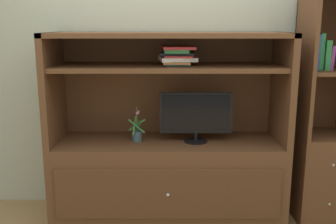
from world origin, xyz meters
TOP-DOWN VIEW (x-y plane):
  - painted_rear_wall at (0.00, 0.75)m, footprint 6.00×0.10m
  - media_console at (0.00, 0.41)m, footprint 1.87×0.63m
  - tv_monitor at (0.22, 0.37)m, footprint 0.58×0.19m
  - potted_plant at (-0.25, 0.38)m, footprint 0.14×0.10m
  - magazine_stack at (0.08, 0.40)m, footprint 0.31×0.35m
  - bookshelf_tall at (1.27, 0.41)m, footprint 0.42×0.48m
  - upright_book_row at (1.18, 0.40)m, footprint 0.16×0.17m

SIDE VIEW (x-z plane):
  - media_console at x=0.00m, z-range -0.28..1.25m
  - bookshelf_tall at x=1.27m, z-range -0.31..1.54m
  - potted_plant at x=-0.25m, z-range 0.58..0.86m
  - tv_monitor at x=0.22m, z-range 0.68..1.09m
  - magazine_stack at x=0.08m, z-range 1.28..1.43m
  - upright_book_row at x=1.18m, z-range 1.23..1.51m
  - painted_rear_wall at x=0.00m, z-range 0.00..2.80m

